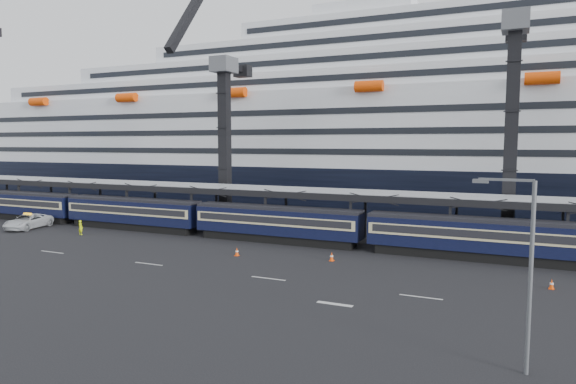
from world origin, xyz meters
name	(u,v)px	position (x,y,z in m)	size (l,w,h in m)	color
ground	(310,270)	(0.00, 0.00, 0.00)	(260.00, 260.00, 0.00)	black
lane_markings	(391,299)	(8.15, -5.23, 0.01)	(111.00, 4.27, 0.02)	beige
train	(305,224)	(-4.65, 10.00, 2.20)	(133.05, 3.00, 4.05)	black
canopy	(358,194)	(0.00, 14.00, 5.25)	(130.00, 6.25, 5.53)	gray
cruise_ship	(409,134)	(-1.08, 45.99, 12.34)	(214.09, 28.84, 34.00)	black
crane_dark_near	(223,134)	(-20.00, 18.59, 11.93)	(4.50, 17.75, 35.08)	#46484D
crane_dark_mid	(512,118)	(15.00, 17.59, 13.36)	(4.50, 18.24, 39.64)	#46484D
pickup_truck	(28,221)	(-40.45, 4.88, 0.91)	(3.02, 6.56, 1.82)	silver
worker	(81,228)	(-30.94, 4.34, 0.87)	(0.63, 0.42, 1.74)	#E3FF0D
street_lamp	(525,264)	(16.37, -14.21, 5.25)	(2.78, 0.43, 9.16)	#585B60
traffic_cone_b	(30,226)	(-39.99, 4.70, 0.34)	(0.34, 0.34, 0.68)	#FF4A08
traffic_cone_c	(237,252)	(-8.49, 2.18, 0.41)	(0.41, 0.41, 0.82)	#FF4A08
traffic_cone_d	(332,256)	(0.53, 3.91, 0.42)	(0.42, 0.42, 0.85)	#FF4A08
traffic_cone_f	(552,284)	(18.46, 2.06, 0.38)	(0.38, 0.38, 0.77)	#FF4A08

